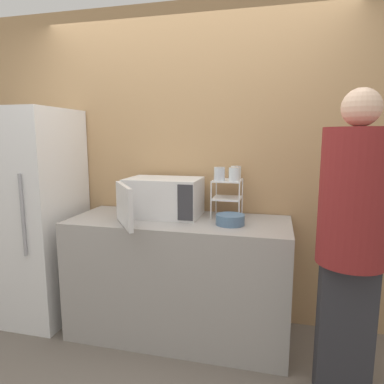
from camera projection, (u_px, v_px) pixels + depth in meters
ground_plane at (166, 357)px, 2.42m from camera, size 12.00×12.00×0.00m
wall_back at (191, 166)px, 2.89m from camera, size 8.00×0.06×2.60m
counter at (179, 277)px, 2.67m from camera, size 1.66×0.67×0.92m
microwave at (162, 197)px, 2.68m from camera, size 0.60×0.76×0.30m
dish_rack at (227, 190)px, 2.66m from camera, size 0.22×0.24×0.29m
glass_front_left at (219, 174)px, 2.59m from camera, size 0.08×0.08×0.10m
glass_back_right at (236, 172)px, 2.69m from camera, size 0.08×0.08×0.10m
glass_front_right at (234, 174)px, 2.56m from camera, size 0.08×0.08×0.10m
bowl at (230, 220)px, 2.43m from camera, size 0.21×0.21×0.07m
person at (352, 234)px, 1.90m from camera, size 0.37×0.37×1.80m
refrigerator at (30, 215)px, 2.91m from camera, size 0.75×0.69×1.77m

